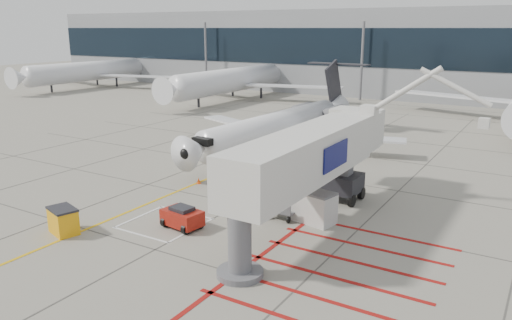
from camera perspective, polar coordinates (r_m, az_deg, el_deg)
The scene contains 12 objects.
ground_plane at distance 29.28m, azimuth -6.16°, elevation -7.32°, with size 260.00×260.00×0.00m, color gray.
regional_jet at distance 43.72m, azimuth 0.89°, elevation 5.31°, with size 22.73×28.66×7.51m, color white, non-canonical shape.
jet_bridge at distance 27.30m, azimuth 5.50°, elevation -0.67°, with size 8.84×18.67×7.47m, color silver, non-canonical shape.
pushback_tug at distance 28.74m, azimuth -8.43°, elevation -6.41°, with size 2.27×1.42×1.32m, color #9F1A0F, non-canonical shape.
spill_bin at distance 29.64m, azimuth -21.16°, elevation -6.47°, with size 1.71×1.14×1.49m, color #F0A20D, non-canonical shape.
baggage_cart at distance 29.79m, azimuth 2.95°, elevation -5.73°, with size 1.73×1.09×1.09m, color #525357, non-canonical shape.
ground_power_unit at distance 29.31m, azimuth 6.69°, elevation -5.34°, with size 2.38×1.39×1.88m, color silver, non-canonical shape.
cone_nose at distance 36.67m, azimuth -6.57°, elevation -2.35°, with size 0.32×0.32×0.45m, color #F34B0C.
cone_side at distance 33.16m, azimuth 5.23°, elevation -4.15°, with size 0.35×0.35×0.49m, color orange.
terminal_glass_band at distance 77.71m, azimuth 26.88°, elevation 11.08°, with size 180.00×0.10×6.00m, color black.
bg_aircraft_a at distance 102.10m, azimuth -17.64°, elevation 11.06°, with size 32.69×36.32×10.90m, color silver, non-canonical shape.
bg_aircraft_b at distance 80.62m, azimuth -1.80°, elevation 10.95°, with size 33.09×36.77×11.03m, color silver, non-canonical shape.
Camera 1 is at (16.65, -21.41, 11.01)m, focal length 35.00 mm.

